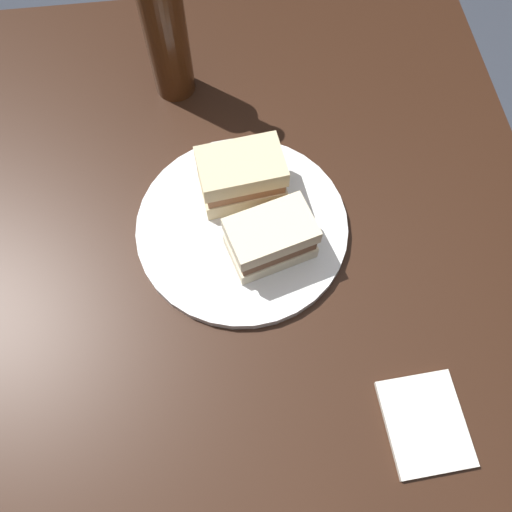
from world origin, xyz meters
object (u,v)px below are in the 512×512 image
(sandwich_half_left, at_px, (271,239))
(sandwich_half_right, at_px, (241,176))
(napkin, at_px, (425,423))
(plate, at_px, (242,227))
(cider_bottle, at_px, (165,28))

(sandwich_half_left, relative_size, sandwich_half_right, 1.01)
(sandwich_half_right, height_order, napkin, sandwich_half_right)
(sandwich_half_left, distance_m, sandwich_half_right, 0.10)
(sandwich_half_left, xyz_separation_m, sandwich_half_right, (-0.09, -0.03, 0.00))
(sandwich_half_left, height_order, sandwich_half_right, sandwich_half_right)
(plate, height_order, cider_bottle, cider_bottle)
(plate, distance_m, napkin, 0.33)
(sandwich_half_right, bearing_deg, napkin, 27.83)
(sandwich_half_right, bearing_deg, plate, -6.61)
(sandwich_half_left, xyz_separation_m, cider_bottle, (-0.30, -0.11, 0.07))
(sandwich_half_left, height_order, cider_bottle, cider_bottle)
(plate, distance_m, sandwich_half_right, 0.07)
(napkin, bearing_deg, sandwich_half_right, -152.17)
(napkin, bearing_deg, plate, -147.00)
(sandwich_half_right, xyz_separation_m, napkin, (0.33, 0.18, -0.04))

